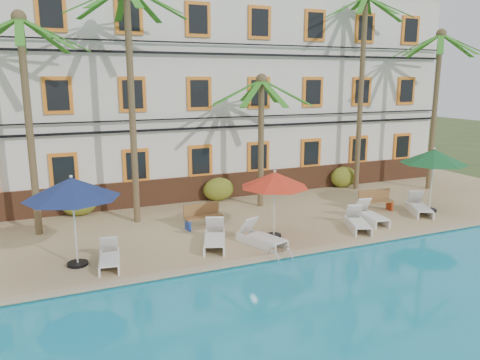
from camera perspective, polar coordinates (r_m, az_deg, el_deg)
name	(u,v)px	position (r m, az deg, el deg)	size (l,w,h in m)	color
ground	(304,249)	(16.95, 7.81, -8.28)	(100.00, 100.00, 0.00)	#384C23
pool_deck	(247,210)	(21.12, 0.82, -3.64)	(30.00, 12.00, 0.25)	tan
swimming_pool	(469,348)	(12.07, 26.09, -17.90)	(26.00, 12.00, 0.20)	#178FB2
pool_coping	(318,249)	(16.14, 9.50, -8.34)	(30.00, 0.35, 0.06)	tan
hotel_building	(208,89)	(24.95, -3.91, 11.00)	(25.40, 6.44, 10.22)	silver
palm_a	(26,94)	(18.22, -24.62, 9.48)	(4.52, 4.52, 7.95)	brown
palm_b	(130,73)	(18.59, -13.24, 12.54)	(4.52, 4.52, 9.24)	brown
palm_c	(261,120)	(20.64, 2.60, 7.36)	(4.52, 4.52, 5.88)	brown
palm_d	(362,68)	(24.64, 14.68, 13.05)	(4.52, 4.52, 9.79)	brown
palm_e	(437,88)	(25.95, 22.84, 10.29)	(4.52, 4.52, 8.07)	brown
shrub_left	(79,203)	(20.81, -19.04, -2.65)	(1.50, 0.90, 1.10)	#245919
shrub_mid	(219,189)	(22.11, -2.63, -1.12)	(1.50, 0.90, 1.10)	#245919
shrub_right	(343,177)	(25.43, 12.50, 0.37)	(1.50, 0.90, 1.10)	#245919
umbrella_blue	(72,188)	(14.86, -19.82, -0.98)	(2.87, 2.87, 2.86)	black
umbrella_red	(275,180)	(16.73, 4.24, 0.00)	(2.48, 2.48, 2.48)	black
umbrella_green	(434,157)	(21.60, 22.56, 2.62)	(2.81, 2.81, 2.80)	black
lounger_a	(109,257)	(15.19, -15.65, -9.05)	(0.86, 1.77, 0.80)	silver
lounger_b	(215,238)	(16.22, -3.11, -7.05)	(1.37, 2.09, 0.93)	silver
lounger_c	(261,237)	(16.35, 2.53, -6.94)	(1.29, 2.01, 0.90)	silver
lounger_d	(357,222)	(18.55, 14.12, -4.99)	(1.29, 1.94, 0.86)	silver
lounger_e	(370,215)	(19.59, 15.53, -4.13)	(0.88, 1.92, 0.88)	silver
lounger_f	(419,207)	(21.48, 20.98, -3.05)	(1.48, 2.01, 0.90)	silver
bench_left	(202,215)	(18.25, -4.62, -4.31)	(1.55, 0.65, 0.93)	olive
bench_right	(376,200)	(21.26, 16.23, -2.37)	(1.55, 0.69, 0.93)	olive
pool_ladder	(280,258)	(15.35, 4.95, -9.43)	(0.54, 0.74, 0.74)	silver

